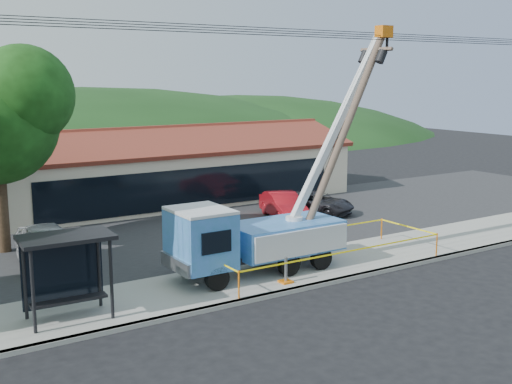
{
  "coord_description": "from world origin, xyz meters",
  "views": [
    {
      "loc": [
        -12.34,
        -15.62,
        7.64
      ],
      "look_at": [
        0.88,
        5.0,
        3.18
      ],
      "focal_mm": 45.0,
      "sensor_mm": 36.0,
      "label": 1
    }
  ],
  "objects": [
    {
      "name": "hill_east",
      "position": [
        30.0,
        55.0,
        0.0
      ],
      "size": [
        72.8,
        52.0,
        26.0
      ],
      "primitive_type": "ellipsoid",
      "color": "#153312",
      "rests_on": "ground"
    },
    {
      "name": "car_red",
      "position": [
        6.99,
        11.81,
        0.0
      ],
      "size": [
        2.55,
        4.46,
        1.39
      ],
      "primitive_type": "imported",
      "rotation": [
        0.0,
        0.0,
        -0.27
      ],
      "color": "#A9101A",
      "rests_on": "ground"
    },
    {
      "name": "strip_mall",
      "position": [
        4.0,
        19.98,
        1.88
      ],
      "size": [
        22.5,
        8.53,
        4.67
      ],
      "color": "beige",
      "rests_on": "ground"
    },
    {
      "name": "utility_truck",
      "position": [
        0.39,
        4.41,
        1.68
      ],
      "size": [
        9.86,
        3.74,
        9.5
      ],
      "color": "black",
      "rests_on": "ground"
    },
    {
      "name": "curb",
      "position": [
        0.0,
        2.1,
        0.07
      ],
      "size": [
        60.0,
        0.25,
        0.15
      ],
      "primitive_type": "cube",
      "color": "#9E9C94",
      "rests_on": "ground"
    },
    {
      "name": "car_dark",
      "position": [
        9.23,
        11.91,
        0.0
      ],
      "size": [
        3.55,
        4.79,
        1.21
      ],
      "primitive_type": "imported",
      "rotation": [
        0.0,
        0.0,
        0.4
      ],
      "color": "black",
      "rests_on": "ground"
    },
    {
      "name": "bus_shelter",
      "position": [
        -6.98,
        3.7,
        2.12
      ],
      "size": [
        2.84,
        1.83,
        2.67
      ],
      "rotation": [
        0.0,
        0.0,
        -0.04
      ],
      "color": "black",
      "rests_on": "ground"
    },
    {
      "name": "caution_tape",
      "position": [
        3.3,
        3.92,
        0.87
      ],
      "size": [
        9.79,
        3.37,
        0.97
      ],
      "color": "orange",
      "rests_on": "ground"
    },
    {
      "name": "parking_lot",
      "position": [
        0.0,
        12.0,
        0.05
      ],
      "size": [
        60.0,
        12.0,
        0.1
      ],
      "primitive_type": "cube",
      "color": "#28282B",
      "rests_on": "ground"
    },
    {
      "name": "leaning_pole",
      "position": [
        4.55,
        4.25,
        5.24
      ],
      "size": [
        4.83,
        1.8,
        9.39
      ],
      "color": "brown",
      "rests_on": "ground"
    },
    {
      "name": "ground",
      "position": [
        0.0,
        0.0,
        0.0
      ],
      "size": [
        120.0,
        120.0,
        0.0
      ],
      "primitive_type": "plane",
      "color": "black",
      "rests_on": "ground"
    },
    {
      "name": "sidewalk",
      "position": [
        0.0,
        4.0,
        0.07
      ],
      "size": [
        60.0,
        4.0,
        0.15
      ],
      "primitive_type": "cube",
      "color": "#9E9C94",
      "rests_on": "ground"
    },
    {
      "name": "hill_center",
      "position": [
        10.0,
        55.0,
        0.0
      ],
      "size": [
        89.6,
        64.0,
        32.0
      ],
      "primitive_type": "ellipsoid",
      "color": "#153312",
      "rests_on": "ground"
    },
    {
      "name": "car_silver",
      "position": [
        -5.9,
        9.94,
        0.0
      ],
      "size": [
        1.93,
        4.78,
        1.63
      ],
      "primitive_type": "imported",
      "rotation": [
        0.0,
        0.0,
        -0.0
      ],
      "color": "#ACB0B4",
      "rests_on": "ground"
    }
  ]
}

